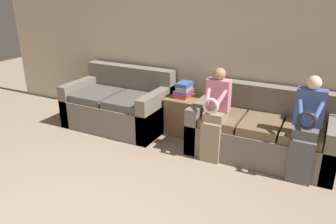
{
  "coord_description": "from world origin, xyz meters",
  "views": [
    {
      "loc": [
        1.83,
        -1.31,
        2.12
      ],
      "look_at": [
        0.18,
        1.92,
        0.71
      ],
      "focal_mm": 35.0,
      "sensor_mm": 36.0,
      "label": 1
    }
  ],
  "objects_px": {
    "side_shelf": "(184,114)",
    "book_stack": "(184,90)",
    "child_right_seated": "(307,126)",
    "couch_main": "(262,132)",
    "child_left_seated": "(215,111)",
    "couch_side": "(119,106)"
  },
  "relations": [
    {
      "from": "couch_main",
      "to": "child_right_seated",
      "type": "xyz_separation_m",
      "value": [
        0.54,
        -0.37,
        0.34
      ]
    },
    {
      "from": "child_left_seated",
      "to": "child_right_seated",
      "type": "height_order",
      "value": "child_right_seated"
    },
    {
      "from": "couch_side",
      "to": "child_right_seated",
      "type": "distance_m",
      "value": 2.81
    },
    {
      "from": "child_left_seated",
      "to": "side_shelf",
      "type": "bearing_deg",
      "value": 140.88
    },
    {
      "from": "couch_side",
      "to": "child_left_seated",
      "type": "bearing_deg",
      "value": -10.9
    },
    {
      "from": "child_right_seated",
      "to": "side_shelf",
      "type": "distance_m",
      "value": 1.86
    },
    {
      "from": "couch_main",
      "to": "book_stack",
      "type": "relative_size",
      "value": 6.1
    },
    {
      "from": "couch_side",
      "to": "side_shelf",
      "type": "relative_size",
      "value": 2.74
    },
    {
      "from": "side_shelf",
      "to": "book_stack",
      "type": "xyz_separation_m",
      "value": [
        -0.01,
        -0.0,
        0.38
      ]
    },
    {
      "from": "couch_main",
      "to": "child_left_seated",
      "type": "xyz_separation_m",
      "value": [
        -0.54,
        -0.37,
        0.33
      ]
    },
    {
      "from": "child_right_seated",
      "to": "couch_main",
      "type": "bearing_deg",
      "value": 145.31
    },
    {
      "from": "side_shelf",
      "to": "couch_main",
      "type": "bearing_deg",
      "value": -8.18
    },
    {
      "from": "child_left_seated",
      "to": "book_stack",
      "type": "bearing_deg",
      "value": 141.37
    },
    {
      "from": "child_right_seated",
      "to": "side_shelf",
      "type": "bearing_deg",
      "value": 162.66
    },
    {
      "from": "couch_side",
      "to": "side_shelf",
      "type": "height_order",
      "value": "couch_side"
    },
    {
      "from": "couch_side",
      "to": "child_left_seated",
      "type": "distance_m",
      "value": 1.76
    },
    {
      "from": "child_left_seated",
      "to": "side_shelf",
      "type": "xyz_separation_m",
      "value": [
        -0.67,
        0.55,
        -0.35
      ]
    },
    {
      "from": "couch_main",
      "to": "child_left_seated",
      "type": "distance_m",
      "value": 0.73
    },
    {
      "from": "couch_main",
      "to": "side_shelf",
      "type": "distance_m",
      "value": 1.22
    },
    {
      "from": "couch_main",
      "to": "couch_side",
      "type": "bearing_deg",
      "value": -178.86
    },
    {
      "from": "child_left_seated",
      "to": "side_shelf",
      "type": "distance_m",
      "value": 0.93
    },
    {
      "from": "child_right_seated",
      "to": "side_shelf",
      "type": "relative_size",
      "value": 2.12
    }
  ]
}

